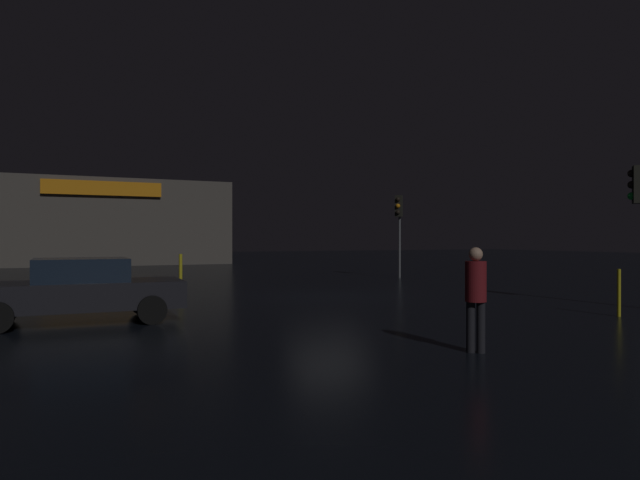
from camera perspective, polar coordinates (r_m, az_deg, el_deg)
ground_plane at (r=18.12m, az=0.95°, el=-5.69°), size 120.00×120.00×0.00m
store_building at (r=44.77m, az=-21.35°, el=1.58°), size 17.56×9.59×5.92m
traffic_signal_main at (r=17.28m, az=29.43°, el=3.27°), size 0.42×0.42×3.78m
traffic_signal_opposite at (r=26.71m, az=7.92°, el=2.55°), size 0.42×0.42×3.86m
car_near at (r=13.54m, az=-23.10°, el=-4.62°), size 4.44×2.03×1.41m
pedestrian at (r=9.53m, az=15.37°, el=-4.99°), size 0.48×0.48×1.71m
bollard_kerb_a at (r=15.22m, az=27.82°, el=-4.71°), size 0.08×0.08×1.12m
bollard_kerb_b at (r=23.53m, az=-13.82°, el=-2.86°), size 0.14×0.14×1.22m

